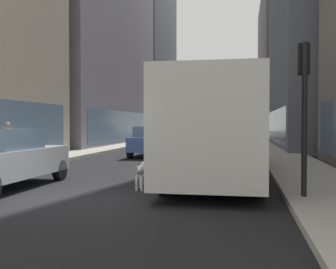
{
  "coord_description": "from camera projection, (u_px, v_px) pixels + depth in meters",
  "views": [
    {
      "loc": [
        3.55,
        -8.84,
        1.75
      ],
      "look_at": [
        1.12,
        4.4,
        1.4
      ],
      "focal_mm": 43.31,
      "sensor_mm": 36.0,
      "label": 1
    }
  ],
  "objects": [
    {
      "name": "car_yellow_taxi",
      "position": [
        223.0,
        132.0,
        49.74
      ],
      "size": [
        1.91,
        4.04,
        1.62
      ],
      "color": "yellow",
      "rests_on": "ground"
    },
    {
      "name": "traffic_light_near",
      "position": [
        304.0,
        93.0,
        8.98
      ],
      "size": [
        0.24,
        0.41,
        3.4
      ],
      "color": "black",
      "rests_on": "sidewalk_right"
    },
    {
      "name": "car_silver_sedan",
      "position": [
        3.0,
        158.0,
        10.9
      ],
      "size": [
        1.77,
        4.39,
        1.62
      ],
      "color": "#B7BABF",
      "rests_on": "ground"
    },
    {
      "name": "building_left_mid",
      "position": [
        67.0,
        4.0,
        36.06
      ],
      "size": [
        11.25,
        20.85,
        24.94
      ],
      "color": "slate",
      "rests_on": "ground"
    },
    {
      "name": "dalmatian_dog",
      "position": [
        142.0,
        170.0,
        10.85
      ],
      "size": [
        0.22,
        0.96,
        0.72
      ],
      "color": "white",
      "rests_on": "ground"
    },
    {
      "name": "building_left_far",
      "position": [
        128.0,
        32.0,
        55.37
      ],
      "size": [
        10.93,
        15.92,
        28.59
      ],
      "color": "#4C515B",
      "rests_on": "ground"
    },
    {
      "name": "pedestrian_in_coat",
      "position": [
        8.0,
        142.0,
        16.24
      ],
      "size": [
        0.34,
        0.34,
        1.69
      ],
      "color": "#1E1E2D",
      "rests_on": "sidewalk_left"
    },
    {
      "name": "sidewalk_right",
      "position": [
        263.0,
        140.0,
        42.76
      ],
      "size": [
        2.4,
        110.0,
        0.15
      ],
      "primitive_type": "cube",
      "color": "#ADA89E",
      "rests_on": "ground"
    },
    {
      "name": "car_blue_hatchback",
      "position": [
        154.0,
        141.0,
        22.07
      ],
      "size": [
        1.87,
        4.52,
        1.62
      ],
      "color": "#4C6BB7",
      "rests_on": "ground"
    },
    {
      "name": "building_right_far",
      "position": [
        309.0,
        65.0,
        51.27
      ],
      "size": [
        12.0,
        23.54,
        18.39
      ],
      "color": "gray",
      "rests_on": "ground"
    },
    {
      "name": "ground_plane",
      "position": [
        209.0,
        140.0,
        43.79
      ],
      "size": [
        120.0,
        120.0,
        0.0
      ],
      "primitive_type": "plane",
      "color": "black"
    },
    {
      "name": "transit_bus",
      "position": [
        220.0,
        123.0,
        13.88
      ],
      "size": [
        2.78,
        11.53,
        3.05
      ],
      "color": "silver",
      "rests_on": "ground"
    },
    {
      "name": "sidewalk_left",
      "position": [
        157.0,
        139.0,
        44.82
      ],
      "size": [
        2.4,
        110.0,
        0.15
      ],
      "primitive_type": "cube",
      "color": "#ADA89E",
      "rests_on": "ground"
    },
    {
      "name": "car_white_van",
      "position": [
        196.0,
        133.0,
        42.13
      ],
      "size": [
        1.94,
        4.52,
        1.62
      ],
      "color": "silver",
      "rests_on": "ground"
    }
  ]
}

